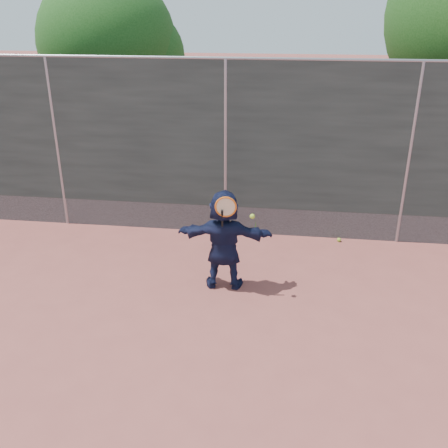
# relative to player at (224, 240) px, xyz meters

# --- Properties ---
(ground) EXTENTS (80.00, 80.00, 0.00)m
(ground) POSITION_rel_player_xyz_m (-0.22, -1.63, -0.73)
(ground) COLOR #9E4C42
(ground) RESTS_ON ground
(player) EXTENTS (1.37, 0.48, 1.47)m
(player) POSITION_rel_player_xyz_m (0.00, 0.00, 0.00)
(player) COLOR #151B3A
(player) RESTS_ON ground
(ball_ground) EXTENTS (0.07, 0.07, 0.07)m
(ball_ground) POSITION_rel_player_xyz_m (1.79, 1.72, -0.70)
(ball_ground) COLOR #A7D42F
(ball_ground) RESTS_ON ground
(fence) EXTENTS (20.00, 0.06, 3.03)m
(fence) POSITION_rel_player_xyz_m (-0.22, 1.87, 0.85)
(fence) COLOR #38423D
(fence) RESTS_ON ground
(swing_action) EXTENTS (0.54, 0.13, 0.51)m
(swing_action) POSITION_rel_player_xyz_m (0.08, -0.20, 0.55)
(swing_action) COLOR orange
(swing_action) RESTS_ON ground
(tree_left) EXTENTS (3.15, 3.00, 4.53)m
(tree_left) POSITION_rel_player_xyz_m (-3.07, 4.92, 2.21)
(tree_left) COLOR #382314
(tree_left) RESTS_ON ground
(weed_clump) EXTENTS (0.68, 0.07, 0.30)m
(weed_clump) POSITION_rel_player_xyz_m (0.07, 1.75, -0.60)
(weed_clump) COLOR #387226
(weed_clump) RESTS_ON ground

